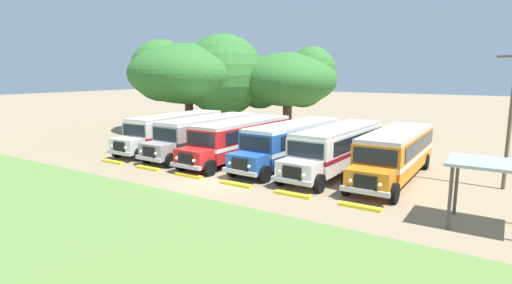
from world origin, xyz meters
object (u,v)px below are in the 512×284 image
object	(u,v)px
parked_bus_slot_2	(241,138)
utility_pole	(511,114)
secondary_tree	(198,73)
broad_shade_tree	(290,80)
parked_bus_slot_1	(207,134)
waiting_shelter	(498,169)
parked_bus_slot_4	(337,147)
parked_bus_slot_0	(175,130)
parked_bus_slot_5	(395,152)
parked_bus_slot_3	(292,142)

from	to	relation	value
parked_bus_slot_2	utility_pole	distance (m)	16.46
secondary_tree	parked_bus_slot_2	bearing A→B (deg)	-38.04
broad_shade_tree	secondary_tree	distance (m)	9.77
parked_bus_slot_1	waiting_shelter	bearing A→B (deg)	75.68
parked_bus_slot_1	parked_bus_slot_4	bearing A→B (deg)	92.43
parked_bus_slot_1	parked_bus_slot_2	world-z (taller)	same
parked_bus_slot_0	parked_bus_slot_5	world-z (taller)	same
parked_bus_slot_4	secondary_tree	distance (m)	21.81
parked_bus_slot_2	parked_bus_slot_4	size ratio (longest dim) A/B	1.00
broad_shade_tree	utility_pole	distance (m)	23.73
parked_bus_slot_0	waiting_shelter	xyz separation A→B (m)	(23.01, -5.82, 0.87)
parked_bus_slot_3	waiting_shelter	distance (m)	13.49
broad_shade_tree	parked_bus_slot_4	bearing A→B (deg)	-52.11
parked_bus_slot_5	waiting_shelter	distance (m)	8.06
parked_bus_slot_2	waiting_shelter	xyz separation A→B (m)	(15.98, -5.29, 0.87)
parked_bus_slot_3	parked_bus_slot_0	bearing A→B (deg)	-86.25
parked_bus_slot_0	utility_pole	xyz separation A→B (m)	(23.24, 0.91, 2.49)
secondary_tree	parked_bus_slot_4	bearing A→B (deg)	-25.22
parked_bus_slot_3	waiting_shelter	size ratio (longest dim) A/B	3.03
parked_bus_slot_1	secondary_tree	distance (m)	13.50
parked_bus_slot_0	parked_bus_slot_4	size ratio (longest dim) A/B	1.00
parked_bus_slot_1	utility_pole	bearing A→B (deg)	95.07
utility_pole	parked_bus_slot_1	bearing A→B (deg)	-176.64
parked_bus_slot_0	parked_bus_slot_1	bearing A→B (deg)	84.57
parked_bus_slot_1	parked_bus_slot_3	world-z (taller)	same
parked_bus_slot_2	parked_bus_slot_3	bearing A→B (deg)	99.12
parked_bus_slot_4	utility_pole	xyz separation A→B (m)	(9.07, 1.02, 2.49)
parked_bus_slot_0	parked_bus_slot_4	world-z (taller)	same
parked_bus_slot_0	parked_bus_slot_5	xyz separation A→B (m)	(17.68, 0.16, 0.00)
parked_bus_slot_2	waiting_shelter	world-z (taller)	parked_bus_slot_2
parked_bus_slot_3	parked_bus_slot_5	world-z (taller)	same
parked_bus_slot_5	waiting_shelter	bearing A→B (deg)	41.49
parked_bus_slot_1	secondary_tree	world-z (taller)	secondary_tree
parked_bus_slot_3	broad_shade_tree	world-z (taller)	broad_shade_tree
parked_bus_slot_1	waiting_shelter	distance (m)	20.21
parked_bus_slot_0	broad_shade_tree	xyz separation A→B (m)	(3.35, 13.79, 3.88)
parked_bus_slot_4	utility_pole	bearing A→B (deg)	98.86
broad_shade_tree	waiting_shelter	world-z (taller)	broad_shade_tree
parked_bus_slot_4	parked_bus_slot_5	distance (m)	3.52
waiting_shelter	utility_pole	bearing A→B (deg)	88.07
parked_bus_slot_0	parked_bus_slot_5	distance (m)	17.68
parked_bus_slot_3	utility_pole	xyz separation A→B (m)	(12.35, 0.89, 2.49)
parked_bus_slot_0	utility_pole	bearing A→B (deg)	90.64
parked_bus_slot_1	waiting_shelter	xyz separation A→B (m)	(19.41, -5.58, 0.87)
parked_bus_slot_1	broad_shade_tree	xyz separation A→B (m)	(-0.25, 14.03, 3.88)
parked_bus_slot_2	parked_bus_slot_4	bearing A→B (deg)	94.36
parked_bus_slot_5	broad_shade_tree	world-z (taller)	broad_shade_tree
utility_pole	parked_bus_slot_3	bearing A→B (deg)	-175.88
parked_bus_slot_1	secondary_tree	bearing A→B (deg)	-134.87
utility_pole	parked_bus_slot_4	bearing A→B (deg)	-173.58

